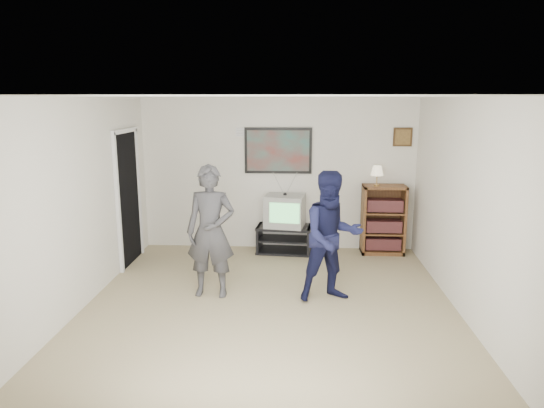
# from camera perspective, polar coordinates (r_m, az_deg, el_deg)

# --- Properties ---
(room_shell) EXTENTS (4.51, 5.00, 2.51)m
(room_shell) POSITION_cam_1_polar(r_m,az_deg,el_deg) (5.92, -0.15, 0.30)
(room_shell) COLOR #817352
(room_shell) RESTS_ON ground
(media_stand) EXTENTS (0.92, 0.57, 0.44)m
(media_stand) POSITION_cam_1_polar(r_m,az_deg,el_deg) (7.99, 1.43, -4.14)
(media_stand) COLOR black
(media_stand) RESTS_ON room_shell
(crt_television) EXTENTS (0.68, 0.60, 0.52)m
(crt_television) POSITION_cam_1_polar(r_m,az_deg,el_deg) (7.87, 1.52, -0.79)
(crt_television) COLOR #979893
(crt_television) RESTS_ON media_stand
(bookshelf) EXTENTS (0.68, 0.39, 1.12)m
(bookshelf) POSITION_cam_1_polar(r_m,az_deg,el_deg) (8.07, 12.94, -1.79)
(bookshelf) COLOR #552C19
(bookshelf) RESTS_ON room_shell
(table_lamp) EXTENTS (0.20, 0.20, 0.32)m
(table_lamp) POSITION_cam_1_polar(r_m,az_deg,el_deg) (7.88, 12.25, 3.27)
(table_lamp) COLOR #F6E3BA
(table_lamp) RESTS_ON bookshelf
(person_tall) EXTENTS (0.63, 0.42, 1.69)m
(person_tall) POSITION_cam_1_polar(r_m,az_deg,el_deg) (6.15, -7.22, -3.24)
(person_tall) COLOR #37373A
(person_tall) RESTS_ON room_shell
(person_short) EXTENTS (0.94, 0.82, 1.64)m
(person_short) POSITION_cam_1_polar(r_m,az_deg,el_deg) (6.01, 7.06, -3.85)
(person_short) COLOR #131535
(person_short) RESTS_ON room_shell
(controller_left) EXTENTS (0.04, 0.12, 0.03)m
(controller_left) POSITION_cam_1_polar(r_m,az_deg,el_deg) (6.25, -6.70, -0.39)
(controller_left) COLOR white
(controller_left) RESTS_ON person_tall
(controller_right) EXTENTS (0.07, 0.13, 0.04)m
(controller_right) POSITION_cam_1_polar(r_m,az_deg,el_deg) (6.21, 6.88, -0.79)
(controller_right) COLOR white
(controller_right) RESTS_ON person_short
(poster) EXTENTS (1.10, 0.03, 0.75)m
(poster) POSITION_cam_1_polar(r_m,az_deg,el_deg) (7.96, 0.72, 6.29)
(poster) COLOR black
(poster) RESTS_ON room_shell
(air_vent) EXTENTS (0.28, 0.02, 0.14)m
(air_vent) POSITION_cam_1_polar(r_m,az_deg,el_deg) (7.98, -3.26, 8.45)
(air_vent) COLOR white
(air_vent) RESTS_ON room_shell
(small_picture) EXTENTS (0.30, 0.03, 0.30)m
(small_picture) POSITION_cam_1_polar(r_m,az_deg,el_deg) (8.11, 15.12, 7.62)
(small_picture) COLOR #352411
(small_picture) RESTS_ON room_shell
(doorway) EXTENTS (0.03, 0.85, 2.00)m
(doorway) POSITION_cam_1_polar(r_m,az_deg,el_deg) (7.63, -16.59, 0.58)
(doorway) COLOR black
(doorway) RESTS_ON room_shell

